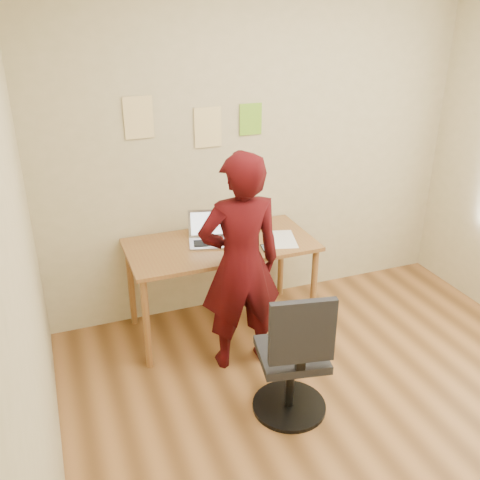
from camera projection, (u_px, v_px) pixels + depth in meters
name	position (u px, v px, depth m)	size (l,w,h in m)	color
room	(389.00, 228.00, 2.73)	(3.58, 3.58, 2.78)	brown
desk	(221.00, 253.00, 4.04)	(1.40, 0.70, 0.74)	brown
laptop	(209.00, 235.00, 4.02)	(0.36, 0.33, 0.22)	#AAA9B0
paper_sheet	(280.00, 239.00, 4.07)	(0.23, 0.34, 0.00)	white
phone	(266.00, 248.00, 3.92)	(0.08, 0.13, 0.01)	black
wall_note_left	(139.00, 118.00, 3.78)	(0.21, 0.00, 0.30)	#F5D993
wall_note_mid	(208.00, 127.00, 3.99)	(0.21, 0.00, 0.30)	#F5D993
wall_note_right	(251.00, 119.00, 4.09)	(0.18, 0.00, 0.24)	#7CC42C
office_chair	(294.00, 364.00, 3.25)	(0.47, 0.48, 0.91)	black
person	(241.00, 264.00, 3.59)	(0.57, 0.38, 1.57)	#38070A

